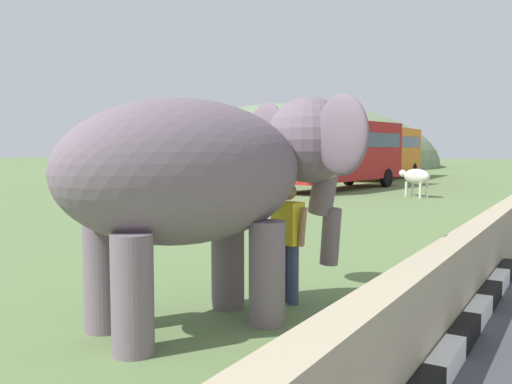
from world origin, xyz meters
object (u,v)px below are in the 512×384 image
(cow_near, at_px, (416,177))
(elephant, at_px, (213,174))
(bus_red, at_px, (340,149))
(person_handler, at_px, (288,236))
(bus_orange, at_px, (386,149))

(cow_near, bearing_deg, elephant, -172.37)
(elephant, height_order, bus_red, bus_red)
(person_handler, relative_size, bus_red, 0.17)
(person_handler, relative_size, cow_near, 0.92)
(person_handler, distance_m, bus_orange, 31.78)
(bus_orange, distance_m, cow_near, 14.40)
(person_handler, distance_m, cow_near, 17.63)
(bus_red, height_order, cow_near, bus_red)
(person_handler, bearing_deg, cow_near, 9.41)
(elephant, bearing_deg, person_handler, -17.82)
(elephant, distance_m, cow_near, 18.79)
(bus_red, xyz_separation_m, bus_orange, (10.70, 1.04, 0.00))
(elephant, height_order, cow_near, elephant)
(person_handler, xyz_separation_m, cow_near, (17.39, 2.88, -0.06))
(person_handler, bearing_deg, bus_red, 20.55)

